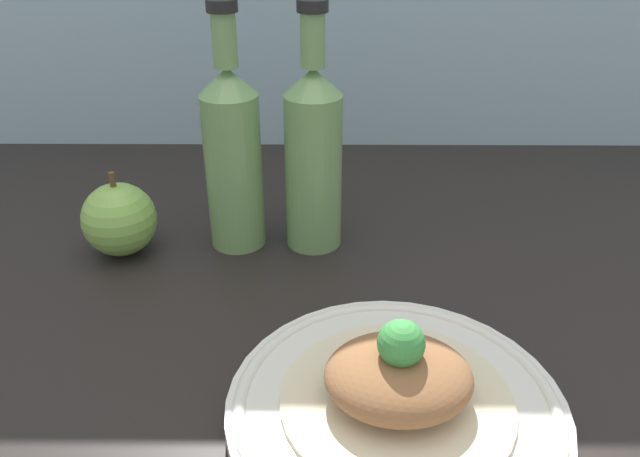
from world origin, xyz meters
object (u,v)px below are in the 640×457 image
at_px(plate, 391,408).
at_px(plated_food, 393,379).
at_px(cider_bottle_right, 310,155).
at_px(apple, 116,219).
at_px(cider_bottle_left, 229,154).

bearing_deg(plate, plated_food, -90.00).
distance_m(cider_bottle_right, apple, 0.23).
relative_size(plated_food, cider_bottle_left, 0.67).
bearing_deg(plated_food, cider_bottle_left, 119.71).
height_order(plate, cider_bottle_right, cider_bottle_right).
height_order(plate, cider_bottle_left, cider_bottle_left).
distance_m(plated_food, apple, 0.38).
relative_size(plate, cider_bottle_right, 0.98).
bearing_deg(plate, apple, 138.58).
xyz_separation_m(plated_food, cider_bottle_left, (-0.16, 0.27, 0.07)).
xyz_separation_m(plated_food, cider_bottle_right, (-0.07, 0.27, 0.07)).
xyz_separation_m(cider_bottle_left, cider_bottle_right, (0.09, 0.00, 0.00)).
distance_m(plated_food, cider_bottle_left, 0.32).
bearing_deg(plate, cider_bottle_left, 119.71).
relative_size(plate, cider_bottle_left, 0.98).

